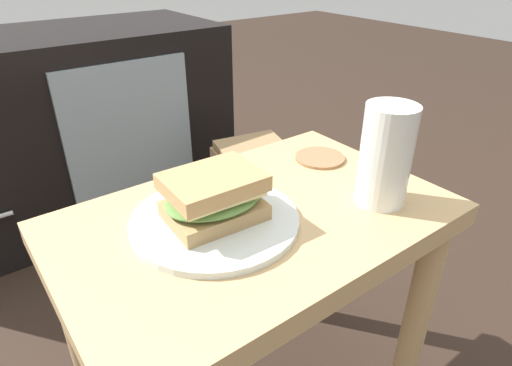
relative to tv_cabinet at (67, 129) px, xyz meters
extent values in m
cube|color=tan|center=(0.02, -0.95, 0.15)|extent=(0.56, 0.36, 0.04)
cylinder|color=tan|center=(0.27, -1.09, -0.08)|extent=(0.04, 0.04, 0.43)
cylinder|color=tan|center=(-0.22, -0.80, -0.08)|extent=(0.04, 0.04, 0.43)
cylinder|color=tan|center=(0.27, -0.80, -0.08)|extent=(0.04, 0.04, 0.43)
cube|color=black|center=(0.00, 0.00, 0.00)|extent=(0.96, 0.44, 0.58)
cube|color=#8C9EA8|center=(0.12, -0.22, 0.01)|extent=(0.37, 0.01, 0.44)
cylinder|color=silver|center=(-0.04, -0.93, 0.17)|extent=(0.23, 0.23, 0.01)
cube|color=tan|center=(-0.04, -0.93, 0.19)|extent=(0.13, 0.10, 0.02)
ellipsoid|color=#608C42|center=(-0.04, -0.93, 0.21)|extent=(0.14, 0.11, 0.02)
cube|color=beige|center=(-0.04, -0.93, 0.22)|extent=(0.12, 0.09, 0.01)
cube|color=tan|center=(-0.04, -0.93, 0.23)|extent=(0.13, 0.10, 0.02)
cylinder|color=silver|center=(0.19, -1.03, 0.24)|extent=(0.07, 0.07, 0.15)
cylinder|color=#B26014|center=(0.19, -1.03, 0.23)|extent=(0.07, 0.07, 0.11)
cylinder|color=white|center=(0.19, -1.03, 0.29)|extent=(0.07, 0.07, 0.01)
cylinder|color=#996B47|center=(0.22, -0.87, 0.17)|extent=(0.09, 0.09, 0.01)
cube|color=tan|center=(0.37, -0.46, -0.15)|extent=(0.22, 0.18, 0.28)
cube|color=#987950|center=(0.37, -0.46, 0.00)|extent=(0.21, 0.16, 0.03)
camera|label=1|loc=(-0.29, -1.37, 0.51)|focal=30.62mm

